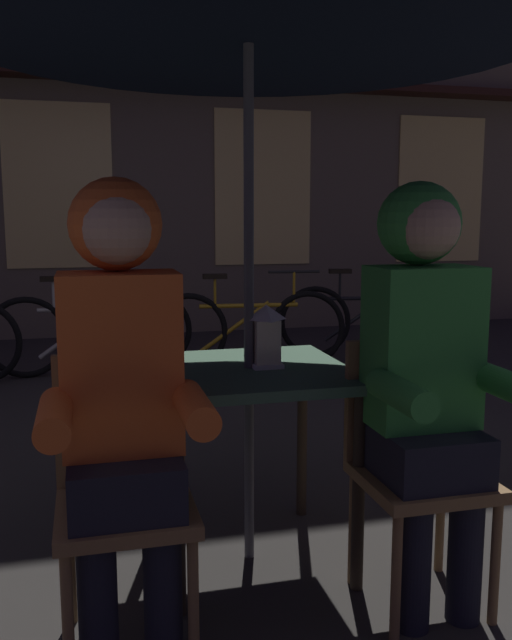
% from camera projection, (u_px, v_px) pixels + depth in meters
% --- Properties ---
extents(ground_plane, '(60.00, 60.00, 0.00)m').
position_uv_depth(ground_plane, '(249.00, 556.00, 2.59)').
color(ground_plane, '#2D2B28').
extents(cafe_table, '(0.72, 0.72, 0.74)m').
position_uv_depth(cafe_table, '(249.00, 394.00, 2.49)').
color(cafe_table, '#42664C').
rests_on(cafe_table, ground_plane).
extents(lantern, '(0.11, 0.11, 0.23)m').
position_uv_depth(lantern, '(266.00, 334.00, 2.47)').
color(lantern, white).
rests_on(lantern, cafe_table).
extents(chair_left, '(0.40, 0.40, 0.87)m').
position_uv_depth(chair_left, '(124.00, 483.00, 2.05)').
color(chair_left, olive).
rests_on(chair_left, ground_plane).
extents(chair_right, '(0.40, 0.40, 0.87)m').
position_uv_depth(chair_right, '(413.00, 456.00, 2.28)').
color(chair_right, olive).
rests_on(chair_right, ground_plane).
extents(person_left_hooded, '(0.45, 0.56, 1.40)m').
position_uv_depth(person_left_hooded, '(121.00, 372.00, 1.94)').
color(person_left_hooded, black).
rests_on(person_left_hooded, ground_plane).
extents(person_right_hooded, '(0.45, 0.56, 1.40)m').
position_uv_depth(person_right_hooded, '(425.00, 355.00, 2.17)').
color(person_right_hooded, black).
rests_on(person_right_hooded, ground_plane).
extents(shopfront_building, '(10.00, 0.93, 6.20)m').
position_uv_depth(shopfront_building, '(159.00, 49.00, 7.37)').
color(shopfront_building, '#6B5B4C').
rests_on(shopfront_building, ground_plane).
extents(bicycle_third, '(1.68, 0.14, 0.84)m').
position_uv_depth(bicycle_third, '(91.00, 332.00, 5.55)').
color(bicycle_third, black).
rests_on(bicycle_third, ground_plane).
extents(bicycle_fourth, '(1.68, 0.20, 0.84)m').
position_uv_depth(bicycle_fourth, '(248.00, 329.00, 5.73)').
color(bicycle_fourth, black).
rests_on(bicycle_fourth, ground_plane).
extents(bicycle_fifth, '(1.66, 0.35, 0.84)m').
position_uv_depth(bicycle_fifth, '(369.00, 320.00, 6.24)').
color(bicycle_fifth, black).
rests_on(bicycle_fifth, ground_plane).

